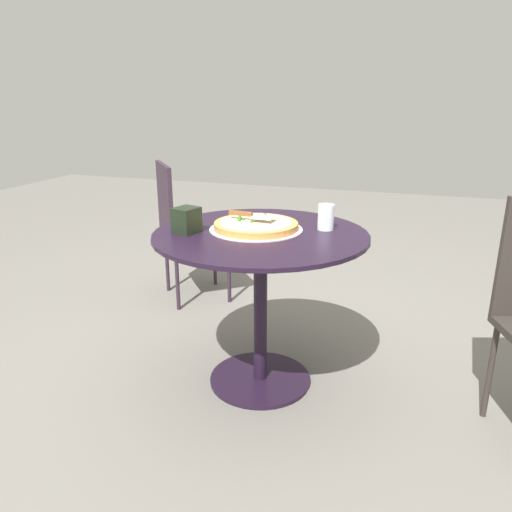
# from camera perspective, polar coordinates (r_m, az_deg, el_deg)

# --- Properties ---
(ground_plane) EXTENTS (10.00, 10.00, 0.00)m
(ground_plane) POSITION_cam_1_polar(r_m,az_deg,el_deg) (2.36, 0.49, -14.33)
(ground_plane) COLOR #66635C
(patio_table) EXTENTS (0.92, 0.92, 0.72)m
(patio_table) POSITION_cam_1_polar(r_m,az_deg,el_deg) (2.12, 0.53, -1.87)
(patio_table) COLOR black
(patio_table) RESTS_ON ground
(pizza_on_tray) EXTENTS (0.40, 0.40, 0.05)m
(pizza_on_tray) POSITION_cam_1_polar(r_m,az_deg,el_deg) (2.10, -0.01, 3.56)
(pizza_on_tray) COLOR silver
(pizza_on_tray) RESTS_ON patio_table
(pizza_server) EXTENTS (0.21, 0.09, 0.02)m
(pizza_server) POSITION_cam_1_polar(r_m,az_deg,el_deg) (2.12, -0.57, 4.80)
(pizza_server) COLOR silver
(pizza_server) RESTS_ON pizza_on_tray
(drinking_cup) EXTENTS (0.07, 0.07, 0.11)m
(drinking_cup) POSITION_cam_1_polar(r_m,az_deg,el_deg) (2.12, 8.18, 4.54)
(drinking_cup) COLOR white
(drinking_cup) RESTS_ON patio_table
(napkin_dispenser) EXTENTS (0.11, 0.12, 0.11)m
(napkin_dispenser) POSITION_cam_1_polar(r_m,az_deg,el_deg) (2.07, -8.14, 4.18)
(napkin_dispenser) COLOR black
(napkin_dispenser) RESTS_ON patio_table
(patio_chair_far) EXTENTS (0.55, 0.55, 0.88)m
(patio_chair_far) POSITION_cam_1_polar(r_m,az_deg,el_deg) (3.10, -8.50, 3.98)
(patio_chair_far) COLOR #2D1F2C
(patio_chair_far) RESTS_ON ground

